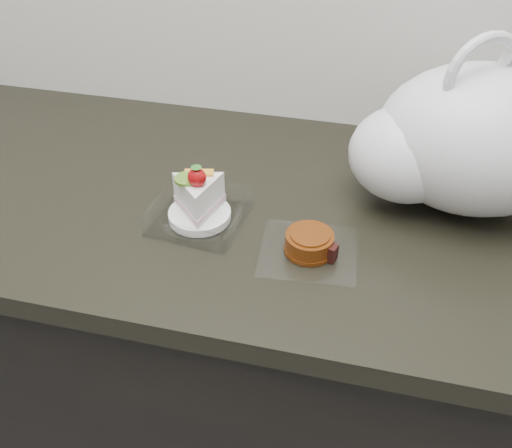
{
  "coord_description": "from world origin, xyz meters",
  "views": [
    {
      "loc": [
        0.22,
        0.9,
        1.49
      ],
      "look_at": [
        0.05,
        1.57,
        0.94
      ],
      "focal_mm": 40.0,
      "sensor_mm": 36.0,
      "label": 1
    }
  ],
  "objects": [
    {
      "name": "counter",
      "position": [
        0.0,
        1.69,
        0.45
      ],
      "size": [
        2.04,
        0.64,
        0.9
      ],
      "color": "black",
      "rests_on": "ground"
    },
    {
      "name": "mooncake_wrap",
      "position": [
        0.14,
        1.57,
        0.91
      ],
      "size": [
        0.16,
        0.15,
        0.04
      ],
      "rotation": [
        0.0,
        0.0,
        0.26
      ],
      "color": "white",
      "rests_on": "counter"
    },
    {
      "name": "plastic_bag",
      "position": [
        0.35,
        1.76,
        1.02
      ],
      "size": [
        0.43,
        0.37,
        0.3
      ],
      "rotation": [
        0.0,
        0.0,
        0.43
      ],
      "color": "white",
      "rests_on": "counter"
    },
    {
      "name": "cake_tray",
      "position": [
        -0.05,
        1.61,
        0.93
      ],
      "size": [
        0.15,
        0.15,
        0.11
      ],
      "rotation": [
        0.0,
        0.0,
        -0.09
      ],
      "color": "white",
      "rests_on": "counter"
    }
  ]
}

